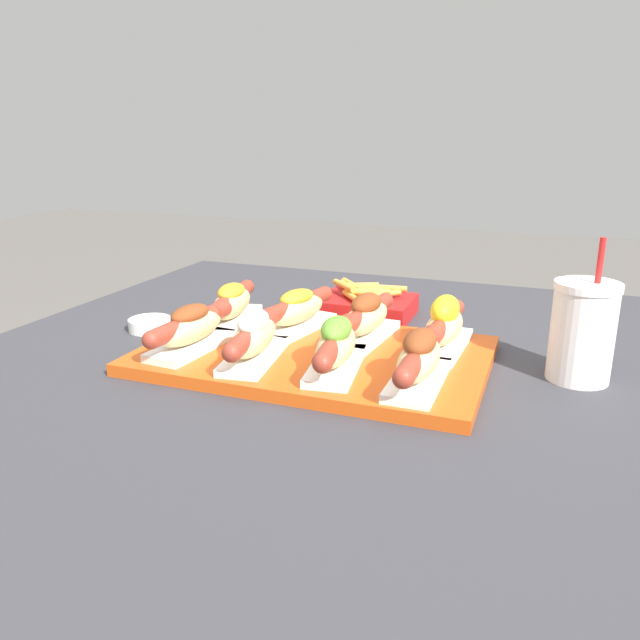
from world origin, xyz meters
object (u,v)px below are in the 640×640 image
at_px(hot_dog_3, 419,359).
at_px(hot_dog_7, 444,326).
at_px(serving_tray, 315,355).
at_px(fries_basket, 366,305).
at_px(hot_dog_4, 232,304).
at_px(hot_dog_6, 366,318).
at_px(hot_dog_1, 254,337).
at_px(hot_dog_5, 297,310).
at_px(sauce_bowl, 150,324).
at_px(drink_cup, 583,331).
at_px(hot_dog_0, 191,328).
at_px(hot_dog_2, 337,346).

relative_size(hot_dog_3, hot_dog_7, 1.00).
bearing_deg(hot_dog_7, serving_tray, -157.87).
bearing_deg(fries_basket, hot_dog_4, -135.52).
bearing_deg(hot_dog_6, hot_dog_1, -129.64).
distance_m(hot_dog_1, hot_dog_7, 0.28).
bearing_deg(fries_basket, hot_dog_5, -110.58).
distance_m(sauce_bowl, drink_cup, 0.68).
bearing_deg(hot_dog_1, serving_tray, 47.37).
bearing_deg(fries_basket, hot_dog_6, -73.74).
distance_m(hot_dog_0, hot_dog_1, 0.11).
relative_size(serving_tray, hot_dog_3, 2.51).
bearing_deg(hot_dog_7, hot_dog_1, -149.46).
relative_size(hot_dog_5, fries_basket, 1.18).
height_order(hot_dog_1, sauce_bowl, hot_dog_1).
height_order(hot_dog_2, hot_dog_4, hot_dog_2).
height_order(hot_dog_4, sauce_bowl, hot_dog_4).
bearing_deg(hot_dog_0, serving_tray, 20.53).
bearing_deg(hot_dog_1, hot_dog_0, 176.45).
bearing_deg(hot_dog_4, hot_dog_2, -30.79).
bearing_deg(sauce_bowl, hot_dog_4, 15.19).
height_order(drink_cup, fries_basket, drink_cup).
bearing_deg(hot_dog_6, hot_dog_0, -148.54).
relative_size(hot_dog_0, drink_cup, 1.00).
xyz_separation_m(hot_dog_3, fries_basket, (-0.17, 0.33, -0.03)).
xyz_separation_m(serving_tray, hot_dog_3, (0.17, -0.07, 0.04)).
xyz_separation_m(hot_dog_6, fries_basket, (-0.05, 0.18, -0.03)).
distance_m(hot_dog_1, hot_dog_3, 0.23).
xyz_separation_m(hot_dog_1, hot_dog_5, (0.00, 0.15, -0.00)).
relative_size(hot_dog_1, hot_dog_2, 1.00).
bearing_deg(serving_tray, hot_dog_0, -159.47).
bearing_deg(hot_dog_6, hot_dog_3, -52.31).
height_order(hot_dog_6, drink_cup, drink_cup).
bearing_deg(hot_dog_7, fries_basket, 133.52).
distance_m(hot_dog_1, hot_dog_5, 0.15).
distance_m(hot_dog_2, hot_dog_5, 0.19).
relative_size(hot_dog_2, hot_dog_6, 1.00).
distance_m(hot_dog_5, sauce_bowl, 0.26).
xyz_separation_m(hot_dog_2, hot_dog_6, (-0.00, 0.14, -0.00)).
bearing_deg(serving_tray, sauce_bowl, 173.20).
bearing_deg(hot_dog_2, hot_dog_3, -5.37).
bearing_deg(sauce_bowl, serving_tray, -6.80).
relative_size(hot_dog_1, drink_cup, 1.00).
bearing_deg(drink_cup, hot_dog_3, -144.59).
bearing_deg(serving_tray, drink_cup, 9.70).
bearing_deg(hot_dog_4, hot_dog_3, -23.34).
height_order(hot_dog_0, hot_dog_3, hot_dog_3).
distance_m(serving_tray, hot_dog_3, 0.19).
height_order(hot_dog_2, drink_cup, drink_cup).
bearing_deg(fries_basket, hot_dog_3, -63.00).
height_order(serving_tray, drink_cup, drink_cup).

